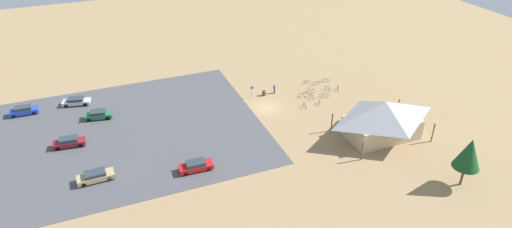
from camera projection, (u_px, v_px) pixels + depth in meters
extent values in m
plane|color=#9E7F56|center=(266.00, 107.00, 73.64)|extent=(160.00, 160.00, 0.00)
cube|color=#4C4C51|center=(125.00, 133.00, 66.77)|extent=(41.25, 33.77, 0.05)
cube|color=#C6B28E|center=(381.00, 127.00, 65.19)|extent=(10.37, 6.17, 3.10)
pyramid|color=#93999E|center=(384.00, 110.00, 63.71)|extent=(12.65, 8.45, 2.83)
cylinder|color=brown|center=(398.00, 108.00, 70.44)|extent=(0.20, 0.20, 3.10)
cylinder|color=brown|center=(332.00, 122.00, 66.45)|extent=(0.20, 0.20, 3.10)
cylinder|color=brown|center=(433.00, 133.00, 63.93)|extent=(0.20, 0.20, 3.10)
cylinder|color=brown|center=(362.00, 151.00, 59.95)|extent=(0.20, 0.20, 3.10)
cylinder|color=brown|center=(264.00, 93.00, 77.24)|extent=(0.60, 0.60, 0.90)
cylinder|color=#99999E|center=(252.00, 92.00, 76.25)|extent=(0.08, 0.08, 2.20)
cube|color=#1959B2|center=(252.00, 88.00, 75.84)|extent=(0.56, 0.04, 0.40)
cylinder|color=brown|center=(462.00, 176.00, 55.38)|extent=(0.31, 0.31, 2.81)
cone|color=#194C23|center=(469.00, 153.00, 53.65)|extent=(3.35, 3.35, 4.10)
torus|color=black|center=(323.00, 80.00, 82.05)|extent=(0.62, 0.31, 0.66)
torus|color=black|center=(328.00, 80.00, 82.01)|extent=(0.62, 0.31, 0.66)
cylinder|color=#1E7F38|center=(326.00, 80.00, 81.97)|extent=(0.84, 0.41, 0.04)
cylinder|color=#1E7F38|center=(325.00, 79.00, 81.93)|extent=(0.04, 0.04, 0.42)
cube|color=black|center=(325.00, 78.00, 81.83)|extent=(0.22, 0.16, 0.05)
cylinder|color=#1E7F38|center=(328.00, 79.00, 81.91)|extent=(0.04, 0.04, 0.43)
cylinder|color=black|center=(328.00, 78.00, 81.80)|extent=(0.23, 0.45, 0.03)
torus|color=black|center=(309.00, 81.00, 81.62)|extent=(0.64, 0.12, 0.64)
torus|color=black|center=(304.00, 83.00, 81.21)|extent=(0.64, 0.12, 0.64)
cylinder|color=#2347B7|center=(307.00, 82.00, 81.36)|extent=(0.89, 0.14, 0.04)
cylinder|color=#2347B7|center=(307.00, 81.00, 81.39)|extent=(0.04, 0.04, 0.40)
cube|color=black|center=(307.00, 80.00, 81.28)|extent=(0.21, 0.10, 0.05)
cylinder|color=#2347B7|center=(305.00, 81.00, 81.15)|extent=(0.04, 0.04, 0.41)
cylinder|color=black|center=(305.00, 80.00, 81.05)|extent=(0.09, 0.48, 0.03)
torus|color=black|center=(307.00, 90.00, 78.52)|extent=(0.52, 0.57, 0.73)
torus|color=black|center=(313.00, 91.00, 78.13)|extent=(0.52, 0.57, 0.73)
cylinder|color=#722D9E|center=(310.00, 90.00, 78.26)|extent=(0.68, 0.74, 0.04)
cylinder|color=#722D9E|center=(309.00, 89.00, 78.29)|extent=(0.04, 0.04, 0.44)
cube|color=black|center=(309.00, 88.00, 78.17)|extent=(0.19, 0.20, 0.05)
cylinder|color=#722D9E|center=(312.00, 90.00, 78.05)|extent=(0.04, 0.04, 0.44)
cylinder|color=black|center=(312.00, 89.00, 77.94)|extent=(0.38, 0.35, 0.03)
torus|color=black|center=(305.00, 95.00, 76.79)|extent=(0.72, 0.20, 0.73)
torus|color=black|center=(299.00, 95.00, 76.65)|extent=(0.72, 0.20, 0.73)
cylinder|color=orange|center=(302.00, 95.00, 76.66)|extent=(0.91, 0.24, 0.04)
cylinder|color=orange|center=(303.00, 94.00, 76.64)|extent=(0.04, 0.04, 0.43)
cube|color=black|center=(303.00, 93.00, 76.53)|extent=(0.21, 0.12, 0.05)
cylinder|color=orange|center=(300.00, 94.00, 76.55)|extent=(0.04, 0.04, 0.46)
cylinder|color=black|center=(300.00, 93.00, 76.44)|extent=(0.14, 0.47, 0.03)
torus|color=black|center=(326.00, 87.00, 79.44)|extent=(0.18, 0.70, 0.71)
torus|color=black|center=(329.00, 89.00, 78.71)|extent=(0.18, 0.70, 0.71)
cylinder|color=yellow|center=(328.00, 88.00, 79.02)|extent=(0.23, 0.92, 0.04)
cylinder|color=yellow|center=(327.00, 87.00, 79.11)|extent=(0.04, 0.04, 0.40)
cube|color=black|center=(327.00, 86.00, 79.01)|extent=(0.12, 0.21, 0.05)
cylinder|color=yellow|center=(329.00, 88.00, 78.66)|extent=(0.04, 0.04, 0.51)
cylinder|color=black|center=(329.00, 87.00, 78.53)|extent=(0.48, 0.13, 0.03)
torus|color=black|center=(319.00, 101.00, 74.99)|extent=(0.40, 0.61, 0.69)
torus|color=black|center=(319.00, 103.00, 74.15)|extent=(0.40, 0.61, 0.69)
cylinder|color=black|center=(319.00, 101.00, 74.51)|extent=(0.51, 0.78, 0.04)
cylinder|color=black|center=(319.00, 101.00, 74.62)|extent=(0.04, 0.04, 0.39)
cube|color=black|center=(320.00, 100.00, 74.53)|extent=(0.17, 0.21, 0.05)
cylinder|color=black|center=(319.00, 102.00, 74.13)|extent=(0.04, 0.04, 0.43)
cylinder|color=black|center=(319.00, 101.00, 74.02)|extent=(0.42, 0.28, 0.03)
torus|color=black|center=(338.00, 90.00, 78.57)|extent=(0.34, 0.60, 0.66)
torus|color=black|center=(338.00, 87.00, 79.44)|extent=(0.34, 0.60, 0.66)
cylinder|color=#B7B7BC|center=(338.00, 88.00, 78.95)|extent=(0.46, 0.84, 0.04)
cylinder|color=#B7B7BC|center=(338.00, 88.00, 78.75)|extent=(0.04, 0.04, 0.39)
cube|color=black|center=(338.00, 87.00, 78.65)|extent=(0.16, 0.21, 0.05)
cylinder|color=#B7B7BC|center=(338.00, 87.00, 79.25)|extent=(0.04, 0.04, 0.44)
cylinder|color=black|center=(338.00, 86.00, 79.14)|extent=(0.44, 0.25, 0.03)
torus|color=black|center=(306.00, 107.00, 73.08)|extent=(0.15, 0.64, 0.64)
torus|color=black|center=(304.00, 104.00, 73.98)|extent=(0.15, 0.64, 0.64)
cylinder|color=silver|center=(305.00, 105.00, 73.48)|extent=(0.20, 0.97, 0.04)
cylinder|color=silver|center=(305.00, 105.00, 73.26)|extent=(0.04, 0.04, 0.41)
cube|color=black|center=(305.00, 104.00, 73.16)|extent=(0.11, 0.21, 0.05)
cylinder|color=silver|center=(304.00, 103.00, 73.77)|extent=(0.04, 0.04, 0.47)
cylinder|color=black|center=(304.00, 102.00, 73.66)|extent=(0.48, 0.11, 0.03)
torus|color=black|center=(321.00, 95.00, 76.72)|extent=(0.63, 0.46, 0.74)
torus|color=black|center=(327.00, 96.00, 76.51)|extent=(0.63, 0.46, 0.74)
cylinder|color=#197A7F|center=(324.00, 95.00, 76.55)|extent=(0.82, 0.60, 0.04)
cylinder|color=#197A7F|center=(323.00, 94.00, 76.53)|extent=(0.04, 0.04, 0.48)
cube|color=black|center=(323.00, 93.00, 76.41)|extent=(0.21, 0.18, 0.05)
cylinder|color=#197A7F|center=(326.00, 95.00, 76.41)|extent=(0.04, 0.04, 0.49)
cylinder|color=black|center=(327.00, 93.00, 76.28)|extent=(0.30, 0.41, 0.03)
torus|color=black|center=(313.00, 98.00, 75.84)|extent=(0.09, 0.74, 0.74)
torus|color=black|center=(310.00, 95.00, 76.68)|extent=(0.09, 0.74, 0.74)
cylinder|color=red|center=(312.00, 96.00, 76.20)|extent=(0.11, 0.99, 0.04)
cylinder|color=red|center=(312.00, 96.00, 76.02)|extent=(0.04, 0.04, 0.38)
cube|color=black|center=(312.00, 95.00, 75.92)|extent=(0.09, 0.21, 0.05)
cylinder|color=red|center=(310.00, 94.00, 76.48)|extent=(0.04, 0.04, 0.46)
cylinder|color=black|center=(310.00, 93.00, 76.37)|extent=(0.48, 0.07, 0.03)
torus|color=black|center=(318.00, 83.00, 81.05)|extent=(0.71, 0.06, 0.71)
torus|color=black|center=(313.00, 84.00, 80.70)|extent=(0.71, 0.06, 0.71)
cylinder|color=#1E7F38|center=(316.00, 83.00, 80.82)|extent=(0.94, 0.06, 0.04)
cylinder|color=#1E7F38|center=(317.00, 82.00, 80.84)|extent=(0.04, 0.04, 0.40)
cube|color=black|center=(317.00, 81.00, 80.74)|extent=(0.20, 0.09, 0.05)
cylinder|color=#1E7F38|center=(314.00, 83.00, 80.63)|extent=(0.04, 0.04, 0.42)
cylinder|color=black|center=(314.00, 82.00, 80.52)|extent=(0.05, 0.48, 0.03)
cube|color=#1E6B3D|center=(99.00, 115.00, 70.20)|extent=(4.51, 2.62, 0.64)
cube|color=#2D3842|center=(98.00, 112.00, 69.91)|extent=(2.64, 2.06, 0.50)
cylinder|color=black|center=(89.00, 120.00, 69.35)|extent=(0.67, 0.33, 0.64)
cylinder|color=black|center=(90.00, 115.00, 70.76)|extent=(0.67, 0.33, 0.64)
cylinder|color=black|center=(108.00, 118.00, 69.85)|extent=(0.67, 0.33, 0.64)
cylinder|color=black|center=(109.00, 113.00, 71.26)|extent=(0.67, 0.33, 0.64)
cube|color=tan|center=(96.00, 177.00, 56.46)|extent=(4.71, 1.98, 0.64)
cube|color=#2D3842|center=(95.00, 173.00, 56.17)|extent=(2.66, 1.70, 0.48)
cylinder|color=black|center=(84.00, 185.00, 55.37)|extent=(0.65, 0.24, 0.64)
cylinder|color=black|center=(83.00, 178.00, 56.66)|extent=(0.65, 0.24, 0.64)
cylinder|color=black|center=(110.00, 179.00, 56.47)|extent=(0.65, 0.24, 0.64)
cylinder|color=black|center=(108.00, 172.00, 57.76)|extent=(0.65, 0.24, 0.64)
cube|color=red|center=(196.00, 167.00, 58.36)|extent=(4.61, 1.98, 0.63)
cube|color=#2D3842|center=(196.00, 163.00, 58.08)|extent=(2.61, 1.68, 0.50)
cylinder|color=black|center=(186.00, 174.00, 57.38)|extent=(0.65, 0.25, 0.64)
cylinder|color=black|center=(183.00, 167.00, 58.66)|extent=(0.65, 0.25, 0.64)
cylinder|color=black|center=(209.00, 169.00, 58.28)|extent=(0.65, 0.25, 0.64)
cylinder|color=black|center=(206.00, 162.00, 59.56)|extent=(0.65, 0.25, 0.64)
cube|color=maroon|center=(69.00, 143.00, 63.26)|extent=(4.65, 2.20, 0.64)
cube|color=#2D3842|center=(68.00, 140.00, 62.95)|extent=(2.66, 1.78, 0.57)
cylinder|color=black|center=(58.00, 149.00, 62.39)|extent=(0.66, 0.29, 0.64)
cylinder|color=black|center=(59.00, 143.00, 63.63)|extent=(0.66, 0.29, 0.64)
cylinder|color=black|center=(80.00, 146.00, 63.10)|extent=(0.66, 0.29, 0.64)
cylinder|color=black|center=(81.00, 140.00, 64.34)|extent=(0.66, 0.29, 0.64)
cube|color=#BCBCC1|center=(76.00, 102.00, 74.17)|extent=(4.82, 2.81, 0.57)
cube|color=#2D3842|center=(76.00, 99.00, 73.91)|extent=(2.83, 2.15, 0.47)
cylinder|color=black|center=(66.00, 106.00, 73.36)|extent=(0.67, 0.36, 0.64)
cylinder|color=black|center=(68.00, 101.00, 74.75)|extent=(0.67, 0.36, 0.64)
cylinder|color=black|center=(85.00, 104.00, 73.78)|extent=(0.67, 0.36, 0.64)
cylinder|color=black|center=(87.00, 100.00, 75.18)|extent=(0.67, 0.36, 0.64)
cube|color=#1E42B2|center=(24.00, 111.00, 71.31)|extent=(4.48, 1.84, 0.65)
cube|color=#2D3842|center=(23.00, 108.00, 71.01)|extent=(2.52, 1.59, 0.55)
cylinder|color=black|center=(13.00, 116.00, 70.34)|extent=(0.64, 0.23, 0.64)
cylinder|color=black|center=(14.00, 112.00, 71.57)|extent=(0.64, 0.23, 0.64)
cylinder|color=black|center=(34.00, 113.00, 71.27)|extent=(0.64, 0.23, 0.64)
cylinder|color=black|center=(34.00, 109.00, 72.50)|extent=(0.64, 0.23, 0.64)
cube|color=#2D3347|center=(274.00, 91.00, 78.02)|extent=(0.35, 0.39, 0.83)
cylinder|color=blue|center=(274.00, 87.00, 77.64)|extent=(0.36, 0.36, 0.67)
sphere|color=tan|center=(274.00, 85.00, 77.41)|extent=(0.24, 0.24, 0.24)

